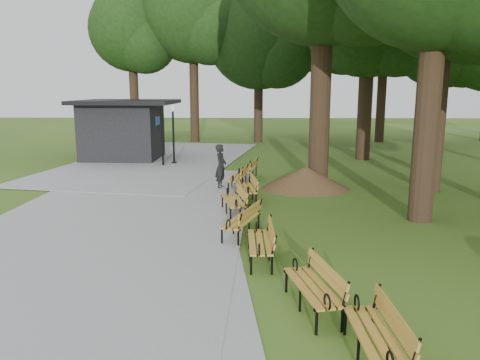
{
  "coord_description": "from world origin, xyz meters",
  "views": [
    {
      "loc": [
        0.1,
        -11.01,
        3.91
      ],
      "look_at": [
        -0.21,
        3.24,
        1.1
      ],
      "focal_mm": 35.44,
      "sensor_mm": 36.0,
      "label": 1
    }
  ],
  "objects_px": {
    "bench_0": "(375,336)",
    "bench_5": "(247,188)",
    "bench_1": "(312,287)",
    "bench_6": "(237,178)",
    "person": "(221,167)",
    "bench_4": "(233,201)",
    "bench_2": "(260,242)",
    "bench_7": "(248,169)",
    "lawn_tree_4": "(370,5)",
    "kiosk": "(122,130)",
    "bench_3": "(241,220)",
    "lamp_post": "(173,122)",
    "dirt_mound": "(306,178)"
  },
  "relations": [
    {
      "from": "kiosk",
      "to": "dirt_mound",
      "type": "relative_size",
      "value": 1.78
    },
    {
      "from": "bench_3",
      "to": "bench_5",
      "type": "height_order",
      "value": "same"
    },
    {
      "from": "bench_6",
      "to": "lawn_tree_4",
      "type": "relative_size",
      "value": 0.16
    },
    {
      "from": "person",
      "to": "bench_4",
      "type": "bearing_deg",
      "value": -161.66
    },
    {
      "from": "person",
      "to": "bench_4",
      "type": "height_order",
      "value": "person"
    },
    {
      "from": "kiosk",
      "to": "bench_0",
      "type": "bearing_deg",
      "value": -63.99
    },
    {
      "from": "lamp_post",
      "to": "bench_4",
      "type": "height_order",
      "value": "lamp_post"
    },
    {
      "from": "bench_0",
      "to": "bench_2",
      "type": "height_order",
      "value": "same"
    },
    {
      "from": "bench_2",
      "to": "bench_7",
      "type": "xyz_separation_m",
      "value": [
        -0.32,
        9.73,
        0.0
      ]
    },
    {
      "from": "person",
      "to": "bench_2",
      "type": "distance_m",
      "value": 7.97
    },
    {
      "from": "bench_3",
      "to": "dirt_mound",
      "type": "bearing_deg",
      "value": 177.1
    },
    {
      "from": "bench_2",
      "to": "dirt_mound",
      "type": "bearing_deg",
      "value": 164.65
    },
    {
      "from": "person",
      "to": "kiosk",
      "type": "distance_m",
      "value": 9.53
    },
    {
      "from": "bench_3",
      "to": "bench_6",
      "type": "xyz_separation_m",
      "value": [
        -0.26,
        5.97,
        0.0
      ]
    },
    {
      "from": "bench_5",
      "to": "kiosk",
      "type": "bearing_deg",
      "value": -151.96
    },
    {
      "from": "bench_1",
      "to": "bench_6",
      "type": "height_order",
      "value": "same"
    },
    {
      "from": "person",
      "to": "bench_1",
      "type": "distance_m",
      "value": 10.53
    },
    {
      "from": "lawn_tree_4",
      "to": "bench_2",
      "type": "bearing_deg",
      "value": -110.85
    },
    {
      "from": "bench_3",
      "to": "lawn_tree_4",
      "type": "xyz_separation_m",
      "value": [
        6.39,
        13.78,
        7.62
      ]
    },
    {
      "from": "lawn_tree_4",
      "to": "bench_6",
      "type": "bearing_deg",
      "value": -130.4
    },
    {
      "from": "kiosk",
      "to": "bench_6",
      "type": "relative_size",
      "value": 2.7
    },
    {
      "from": "lamp_post",
      "to": "bench_0",
      "type": "bearing_deg",
      "value": -72.28
    },
    {
      "from": "kiosk",
      "to": "bench_2",
      "type": "height_order",
      "value": "kiosk"
    },
    {
      "from": "bench_6",
      "to": "bench_7",
      "type": "height_order",
      "value": "same"
    },
    {
      "from": "lawn_tree_4",
      "to": "dirt_mound",
      "type": "bearing_deg",
      "value": -117.32
    },
    {
      "from": "person",
      "to": "dirt_mound",
      "type": "xyz_separation_m",
      "value": [
        3.3,
        0.01,
        -0.43
      ]
    },
    {
      "from": "lamp_post",
      "to": "dirt_mound",
      "type": "bearing_deg",
      "value": -44.02
    },
    {
      "from": "bench_7",
      "to": "lamp_post",
      "type": "bearing_deg",
      "value": -125.97
    },
    {
      "from": "kiosk",
      "to": "bench_1",
      "type": "height_order",
      "value": "kiosk"
    },
    {
      "from": "dirt_mound",
      "to": "kiosk",
      "type": "bearing_deg",
      "value": 140.62
    },
    {
      "from": "bench_0",
      "to": "bench_7",
      "type": "bearing_deg",
      "value": -174.18
    },
    {
      "from": "lamp_post",
      "to": "bench_4",
      "type": "bearing_deg",
      "value": -70.81
    },
    {
      "from": "kiosk",
      "to": "lawn_tree_4",
      "type": "bearing_deg",
      "value": 2.79
    },
    {
      "from": "bench_5",
      "to": "dirt_mound",
      "type": "bearing_deg",
      "value": 123.72
    },
    {
      "from": "bench_3",
      "to": "bench_2",
      "type": "bearing_deg",
      "value": 33.01
    },
    {
      "from": "bench_5",
      "to": "bench_6",
      "type": "relative_size",
      "value": 1.0
    },
    {
      "from": "bench_7",
      "to": "bench_5",
      "type": "bearing_deg",
      "value": 9.89
    },
    {
      "from": "dirt_mound",
      "to": "bench_5",
      "type": "xyz_separation_m",
      "value": [
        -2.29,
        -2.02,
        0.0
      ]
    },
    {
      "from": "dirt_mound",
      "to": "bench_6",
      "type": "bearing_deg",
      "value": -178.1
    },
    {
      "from": "bench_0",
      "to": "lawn_tree_4",
      "type": "relative_size",
      "value": 0.16
    },
    {
      "from": "kiosk",
      "to": "bench_6",
      "type": "height_order",
      "value": "kiosk"
    },
    {
      "from": "bench_0",
      "to": "bench_5",
      "type": "bearing_deg",
      "value": -171.05
    },
    {
      "from": "person",
      "to": "bench_1",
      "type": "xyz_separation_m",
      "value": [
        2.24,
        -10.28,
        -0.43
      ]
    },
    {
      "from": "bench_1",
      "to": "bench_4",
      "type": "xyz_separation_m",
      "value": [
        -1.62,
        6.4,
        0.0
      ]
    },
    {
      "from": "person",
      "to": "lamp_post",
      "type": "bearing_deg",
      "value": 34.56
    },
    {
      "from": "bench_2",
      "to": "bench_5",
      "type": "xyz_separation_m",
      "value": [
        -0.35,
        5.83,
        0.0
      ]
    },
    {
      "from": "kiosk",
      "to": "bench_6",
      "type": "bearing_deg",
      "value": -47.72
    },
    {
      "from": "dirt_mound",
      "to": "lawn_tree_4",
      "type": "relative_size",
      "value": 0.24
    },
    {
      "from": "bench_7",
      "to": "lawn_tree_4",
      "type": "distance_m",
      "value": 11.46
    },
    {
      "from": "bench_5",
      "to": "bench_7",
      "type": "relative_size",
      "value": 1.0
    }
  ]
}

